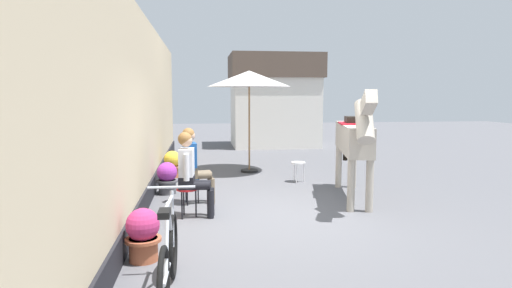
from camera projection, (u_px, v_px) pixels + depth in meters
name	position (u px, v px, depth m)	size (l,w,h in m)	color
ground_plane	(263.00, 179.00, 10.07)	(40.00, 40.00, 0.00)	#56565B
pub_facade_wall	(141.00, 118.00, 8.09)	(0.34, 14.00, 3.40)	#CCB793
distant_cottage	(274.00, 99.00, 16.54)	(3.40, 2.60, 3.50)	silver
seated_visitor_near	(191.00, 170.00, 6.89)	(0.61, 0.49, 1.39)	red
seated_visitor_far	(194.00, 162.00, 7.76)	(0.61, 0.49, 1.39)	#194C99
saddled_horse_center	(354.00, 139.00, 8.01)	(0.91, 2.96, 2.06)	#B2A899
flower_planter_nearest	(143.00, 234.00, 5.11)	(0.43, 0.43, 0.64)	#A85638
flower_planter_inner_far	(167.00, 177.00, 8.59)	(0.43, 0.43, 0.64)	#4C4C51
flower_planter_farthest	(172.00, 163.00, 10.32)	(0.43, 0.43, 0.64)	#A85638
leaning_bicycle	(169.00, 259.00, 4.14)	(0.50, 1.76, 1.02)	black
cafe_parasol	(249.00, 79.00, 10.80)	(2.10, 2.10, 2.58)	black
spare_stool_white	(298.00, 165.00, 9.74)	(0.32, 0.32, 0.46)	white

